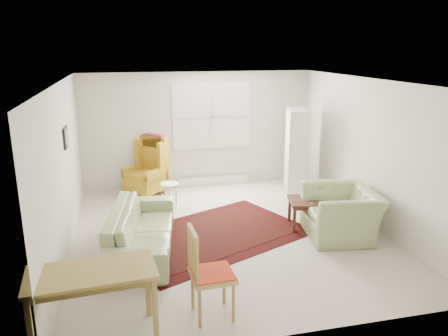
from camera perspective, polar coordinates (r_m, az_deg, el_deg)
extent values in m
cube|color=beige|center=(7.37, 0.54, -8.50)|extent=(5.00, 5.50, 0.01)
cube|color=white|center=(6.75, 0.60, 11.26)|extent=(5.00, 5.50, 0.01)
cube|color=silver|center=(9.59, -3.37, 4.99)|extent=(5.00, 0.04, 2.50)
cube|color=silver|center=(4.47, 9.08, -7.77)|extent=(5.00, 0.04, 2.50)
cube|color=silver|center=(6.83, -20.27, -0.34)|extent=(0.04, 5.50, 2.50)
cube|color=silver|center=(7.92, 18.43, 1.94)|extent=(0.04, 5.50, 2.50)
cube|color=white|center=(9.57, -1.60, 6.81)|extent=(1.72, 0.06, 1.42)
cube|color=white|center=(9.57, -1.60, 6.81)|extent=(1.60, 0.02, 1.30)
cube|color=silver|center=(9.84, -1.47, -1.67)|extent=(1.60, 0.12, 0.18)
cube|color=black|center=(7.22, -19.97, 3.79)|extent=(0.03, 0.42, 0.32)
cube|color=#A8804D|center=(7.22, -19.85, 3.80)|extent=(0.01, 0.34, 0.24)
imported|color=#8E9E69|center=(6.76, -10.78, -6.83)|extent=(1.23, 2.40, 0.93)
imported|color=#8E9E69|center=(7.37, 15.06, -5.10)|extent=(1.23, 1.36, 0.95)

